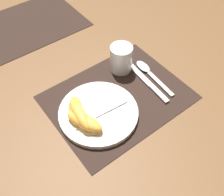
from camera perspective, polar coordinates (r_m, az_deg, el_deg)
The scene contains 11 objects.
ground_plane at distance 0.86m, azimuth 1.25°, elevation 0.13°, with size 3.00×3.00×0.00m, color brown.
placemat at distance 0.86m, azimuth 1.25°, elevation 0.21°, with size 0.44×0.34×0.00m.
placemat_far at distance 1.21m, azimuth -17.77°, elevation 15.05°, with size 0.44×0.34×0.00m.
plate at distance 0.81m, azimuth -2.96°, elevation -3.21°, with size 0.24×0.24×0.02m.
juice_glass at distance 0.92m, azimuth 1.99°, elevation 8.32°, with size 0.08×0.08×0.10m.
knife at distance 0.90m, azimuth 7.89°, elevation 3.29°, with size 0.03×0.21×0.01m.
spoon at distance 0.94m, azimuth 7.75°, elevation 5.88°, with size 0.04×0.19×0.01m.
fork at distance 0.79m, azimuth -3.32°, elevation -3.74°, with size 0.19×0.04×0.00m.
citrus_wedge_0 at distance 0.79m, azimuth -7.93°, elevation -2.69°, with size 0.09×0.12×0.03m.
citrus_wedge_1 at distance 0.77m, azimuth -7.05°, elevation -3.80°, with size 0.06×0.13×0.05m.
citrus_wedge_2 at distance 0.76m, azimuth -6.01°, elevation -5.19°, with size 0.09×0.13×0.04m.
Camera 1 is at (-0.34, -0.42, 0.67)m, focal length 42.00 mm.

